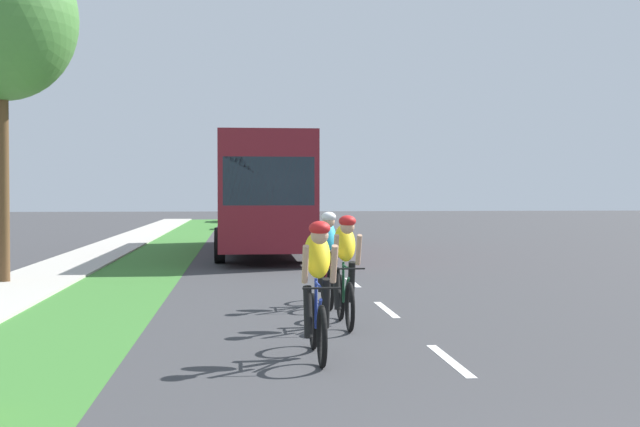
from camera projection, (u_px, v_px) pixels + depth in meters
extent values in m
plane|color=#38383A|center=(324.00, 259.00, 23.10)|extent=(120.00, 120.00, 0.00)
cube|color=#38722D|center=(155.00, 261.00, 22.64)|extent=(2.12, 70.00, 0.01)
cube|color=#B2ADA3|center=(81.00, 261.00, 22.45)|extent=(1.88, 70.00, 0.10)
cube|color=white|center=(450.00, 360.00, 9.17)|extent=(0.12, 1.80, 0.01)
cube|color=white|center=(386.00, 309.00, 13.15)|extent=(0.12, 1.80, 0.01)
cube|color=white|center=(352.00, 282.00, 17.13)|extent=(0.12, 1.80, 0.01)
cube|color=white|center=(331.00, 265.00, 21.11)|extent=(0.12, 1.80, 0.01)
cube|color=white|center=(317.00, 254.00, 25.09)|extent=(0.12, 1.80, 0.01)
cube|color=white|center=(307.00, 246.00, 29.07)|extent=(0.12, 1.80, 0.01)
cube|color=white|center=(299.00, 239.00, 33.05)|extent=(0.12, 1.80, 0.01)
cube|color=white|center=(292.00, 234.00, 37.03)|extent=(0.12, 1.80, 0.01)
cube|color=white|center=(287.00, 230.00, 41.01)|extent=(0.12, 1.80, 0.01)
cube|color=white|center=(283.00, 227.00, 44.99)|extent=(0.12, 1.80, 0.01)
cube|color=white|center=(280.00, 224.00, 48.97)|extent=(0.12, 1.80, 0.01)
cube|color=white|center=(277.00, 222.00, 52.95)|extent=(0.12, 1.80, 0.01)
torus|color=black|center=(313.00, 321.00, 9.82)|extent=(0.06, 0.68, 0.68)
torus|color=black|center=(322.00, 336.00, 8.78)|extent=(0.06, 0.68, 0.68)
cylinder|color=#23389E|center=(318.00, 314.00, 9.19)|extent=(0.04, 0.59, 0.43)
cylinder|color=#23389E|center=(316.00, 302.00, 9.47)|extent=(0.04, 0.04, 0.55)
cylinder|color=#23389E|center=(318.00, 284.00, 9.24)|extent=(0.03, 0.55, 0.03)
cylinder|color=black|center=(322.00, 288.00, 8.79)|extent=(0.42, 0.02, 0.02)
ellipsoid|color=yellow|center=(317.00, 255.00, 9.30)|extent=(0.30, 0.54, 0.63)
sphere|color=tan|center=(320.00, 235.00, 9.01)|extent=(0.20, 0.20, 0.20)
ellipsoid|color=red|center=(320.00, 228.00, 9.01)|extent=(0.24, 0.28, 0.16)
cylinder|color=tan|center=(305.00, 264.00, 9.00)|extent=(0.07, 0.26, 0.45)
cylinder|color=tan|center=(334.00, 264.00, 9.04)|extent=(0.07, 0.26, 0.45)
cylinder|color=black|center=(308.00, 312.00, 9.38)|extent=(0.10, 0.30, 0.60)
cylinder|color=black|center=(326.00, 303.00, 9.35)|extent=(0.10, 0.25, 0.61)
torus|color=black|center=(340.00, 297.00, 12.07)|extent=(0.06, 0.68, 0.68)
torus|color=black|center=(350.00, 307.00, 11.03)|extent=(0.06, 0.68, 0.68)
cylinder|color=#194C2D|center=(346.00, 290.00, 11.45)|extent=(0.04, 0.59, 0.43)
cylinder|color=#194C2D|center=(343.00, 281.00, 11.72)|extent=(0.04, 0.04, 0.55)
cylinder|color=#194C2D|center=(345.00, 266.00, 11.49)|extent=(0.03, 0.55, 0.03)
cylinder|color=black|center=(350.00, 269.00, 11.04)|extent=(0.42, 0.02, 0.02)
ellipsoid|color=yellow|center=(345.00, 243.00, 11.55)|extent=(0.30, 0.54, 0.63)
sphere|color=tan|center=(347.00, 227.00, 11.26)|extent=(0.20, 0.20, 0.20)
ellipsoid|color=red|center=(347.00, 221.00, 11.26)|extent=(0.24, 0.28, 0.16)
cylinder|color=tan|center=(336.00, 250.00, 11.26)|extent=(0.07, 0.26, 0.45)
cylinder|color=tan|center=(359.00, 250.00, 11.29)|extent=(0.07, 0.26, 0.45)
cylinder|color=black|center=(337.00, 289.00, 11.64)|extent=(0.10, 0.30, 0.60)
cylinder|color=black|center=(351.00, 282.00, 11.60)|extent=(0.10, 0.25, 0.61)
torus|color=black|center=(324.00, 282.00, 14.12)|extent=(0.06, 0.68, 0.68)
torus|color=black|center=(330.00, 289.00, 13.08)|extent=(0.06, 0.68, 0.68)
cylinder|color=maroon|center=(328.00, 275.00, 13.49)|extent=(0.04, 0.59, 0.43)
cylinder|color=maroon|center=(326.00, 268.00, 13.77)|extent=(0.04, 0.04, 0.55)
cylinder|color=maroon|center=(327.00, 255.00, 13.54)|extent=(0.03, 0.55, 0.03)
cylinder|color=black|center=(330.00, 257.00, 13.09)|extent=(0.42, 0.02, 0.02)
ellipsoid|color=#26A5CC|center=(327.00, 235.00, 13.60)|extent=(0.30, 0.54, 0.63)
sphere|color=tan|center=(329.00, 222.00, 13.31)|extent=(0.20, 0.20, 0.20)
ellipsoid|color=white|center=(329.00, 217.00, 13.31)|extent=(0.24, 0.28, 0.16)
cylinder|color=tan|center=(319.00, 241.00, 13.31)|extent=(0.07, 0.26, 0.45)
cylinder|color=tan|center=(338.00, 241.00, 13.34)|extent=(0.07, 0.26, 0.45)
cylinder|color=black|center=(320.00, 274.00, 13.68)|extent=(0.10, 0.30, 0.60)
cylinder|color=black|center=(333.00, 268.00, 13.65)|extent=(0.10, 0.25, 0.61)
cube|color=maroon|center=(263.00, 192.00, 25.70)|extent=(2.50, 11.60, 3.10)
cube|color=#1E2833|center=(263.00, 179.00, 25.69)|extent=(2.52, 10.67, 0.64)
cube|color=#1E2833|center=(269.00, 181.00, 19.95)|extent=(2.25, 0.06, 1.20)
cylinder|color=black|center=(220.00, 245.00, 21.86)|extent=(0.28, 0.96, 0.96)
cylinder|color=black|center=(312.00, 245.00, 22.11)|extent=(0.28, 0.96, 0.96)
cylinder|color=black|center=(225.00, 233.00, 28.79)|extent=(0.28, 0.96, 0.96)
cylinder|color=black|center=(295.00, 232.00, 29.03)|extent=(0.28, 0.96, 0.96)
cube|color=black|center=(259.00, 215.00, 43.59)|extent=(1.96, 5.10, 0.76)
cube|color=black|center=(259.00, 204.00, 42.81)|extent=(1.80, 1.78, 0.64)
cube|color=#1E2833|center=(260.00, 204.00, 42.10)|extent=(1.67, 0.08, 0.52)
cube|color=black|center=(242.00, 209.00, 44.51)|extent=(0.08, 2.81, 0.40)
cube|color=black|center=(275.00, 209.00, 44.68)|extent=(0.08, 2.81, 0.40)
cube|color=black|center=(258.00, 208.00, 46.08)|extent=(1.80, 0.08, 0.40)
cylinder|color=black|center=(241.00, 222.00, 41.98)|extent=(0.26, 0.76, 0.76)
cylinder|color=black|center=(279.00, 222.00, 42.17)|extent=(0.26, 0.76, 0.76)
cylinder|color=black|center=(241.00, 220.00, 45.02)|extent=(0.26, 0.76, 0.76)
cylinder|color=black|center=(276.00, 220.00, 45.21)|extent=(0.26, 0.76, 0.76)
cube|color=#194C2D|center=(247.00, 209.00, 53.38)|extent=(1.90, 4.70, 1.00)
cube|color=#194C2D|center=(247.00, 198.00, 53.56)|extent=(1.71, 2.91, 0.52)
cube|color=#1E2833|center=(247.00, 200.00, 52.31)|extent=(1.56, 0.08, 0.44)
cylinder|color=black|center=(232.00, 217.00, 51.90)|extent=(0.25, 0.72, 0.72)
cylinder|color=black|center=(262.00, 217.00, 52.08)|extent=(0.25, 0.72, 0.72)
cylinder|color=black|center=(232.00, 216.00, 54.70)|extent=(0.25, 0.72, 0.72)
cylinder|color=black|center=(261.00, 215.00, 54.89)|extent=(0.25, 0.72, 0.72)
cylinder|color=brown|center=(3.00, 181.00, 16.80)|extent=(0.24, 0.24, 4.25)
ellipsoid|color=#478438|center=(2.00, 18.00, 16.72)|extent=(3.08, 3.08, 3.39)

